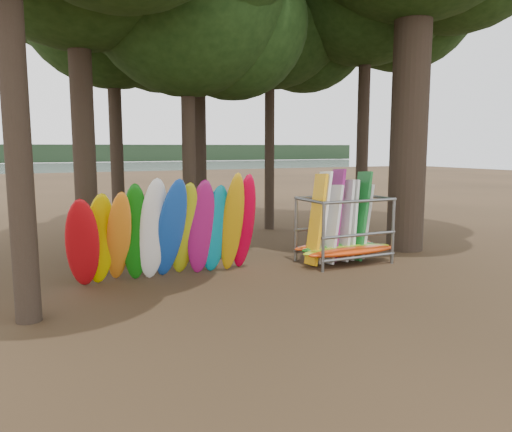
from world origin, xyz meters
name	(u,v)px	position (x,y,z in m)	size (l,w,h in m)	color
ground	(289,272)	(0.00, 0.00, 0.00)	(120.00, 120.00, 0.00)	#47331E
lake	(74,172)	(0.00, 60.00, 0.00)	(160.00, 160.00, 0.00)	gray
far_shore	(51,153)	(0.00, 110.00, 2.00)	(160.00, 4.00, 4.00)	black
oak_3	(270,1)	(2.84, 6.86, 9.21)	(7.99, 7.99, 12.70)	black
kayak_row	(169,231)	(-3.21, 0.63, 1.28)	(5.11, 1.88, 2.91)	red
storage_rack	(343,232)	(2.05, 0.39, 0.93)	(3.08, 1.53, 2.80)	slate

